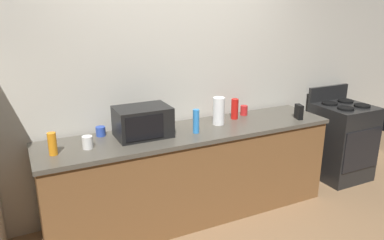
{
  "coord_description": "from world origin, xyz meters",
  "views": [
    {
      "loc": [
        -1.46,
        -2.58,
        2.04
      ],
      "look_at": [
        0.0,
        0.4,
        1.0
      ],
      "focal_mm": 34.82,
      "sensor_mm": 36.0,
      "label": 1
    }
  ],
  "objects_px": {
    "stove_range": "(341,141)",
    "paper_towel_roll": "(219,111)",
    "bottle_dish_soap": "(52,144)",
    "mug_blue": "(101,131)",
    "cordless_phone": "(299,112)",
    "bottle_hot_sauce": "(235,109)",
    "microwave": "(143,122)",
    "bottle_spray_cleaner": "(196,121)",
    "mug_red": "(244,110)",
    "mug_white": "(88,142)"
  },
  "relations": [
    {
      "from": "bottle_dish_soap",
      "to": "bottle_spray_cleaner",
      "type": "height_order",
      "value": "bottle_spray_cleaner"
    },
    {
      "from": "paper_towel_roll",
      "to": "cordless_phone",
      "type": "distance_m",
      "value": 0.86
    },
    {
      "from": "mug_blue",
      "to": "mug_red",
      "type": "xyz_separation_m",
      "value": [
        1.52,
        -0.02,
        0.01
      ]
    },
    {
      "from": "bottle_dish_soap",
      "to": "mug_blue",
      "type": "bearing_deg",
      "value": 32.2
    },
    {
      "from": "cordless_phone",
      "to": "bottle_dish_soap",
      "type": "distance_m",
      "value": 2.39
    },
    {
      "from": "bottle_spray_cleaner",
      "to": "cordless_phone",
      "type": "bearing_deg",
      "value": -3.7
    },
    {
      "from": "stove_range",
      "to": "cordless_phone",
      "type": "distance_m",
      "value": 1.01
    },
    {
      "from": "stove_range",
      "to": "microwave",
      "type": "relative_size",
      "value": 2.25
    },
    {
      "from": "microwave",
      "to": "bottle_hot_sauce",
      "type": "relative_size",
      "value": 2.28
    },
    {
      "from": "bottle_hot_sauce",
      "to": "bottle_dish_soap",
      "type": "relative_size",
      "value": 1.15
    },
    {
      "from": "cordless_phone",
      "to": "mug_blue",
      "type": "xyz_separation_m",
      "value": [
        -1.95,
        0.38,
        -0.03
      ]
    },
    {
      "from": "paper_towel_roll",
      "to": "cordless_phone",
      "type": "relative_size",
      "value": 1.8
    },
    {
      "from": "paper_towel_roll",
      "to": "bottle_spray_cleaner",
      "type": "relative_size",
      "value": 1.21
    },
    {
      "from": "microwave",
      "to": "bottle_spray_cleaner",
      "type": "height_order",
      "value": "microwave"
    },
    {
      "from": "paper_towel_roll",
      "to": "bottle_spray_cleaner",
      "type": "distance_m",
      "value": 0.35
    },
    {
      "from": "microwave",
      "to": "mug_blue",
      "type": "xyz_separation_m",
      "value": [
        -0.34,
        0.17,
        -0.09
      ]
    },
    {
      "from": "microwave",
      "to": "mug_red",
      "type": "distance_m",
      "value": 1.2
    },
    {
      "from": "stove_range",
      "to": "mug_white",
      "type": "height_order",
      "value": "stove_range"
    },
    {
      "from": "paper_towel_roll",
      "to": "cordless_phone",
      "type": "height_order",
      "value": "paper_towel_roll"
    },
    {
      "from": "mug_blue",
      "to": "mug_white",
      "type": "distance_m",
      "value": 0.31
    },
    {
      "from": "stove_range",
      "to": "paper_towel_roll",
      "type": "height_order",
      "value": "paper_towel_roll"
    },
    {
      "from": "mug_red",
      "to": "bottle_hot_sauce",
      "type": "bearing_deg",
      "value": -156.84
    },
    {
      "from": "cordless_phone",
      "to": "mug_blue",
      "type": "bearing_deg",
      "value": -176.4
    },
    {
      "from": "stove_range",
      "to": "microwave",
      "type": "height_order",
      "value": "microwave"
    },
    {
      "from": "paper_towel_roll",
      "to": "mug_red",
      "type": "bearing_deg",
      "value": 20.81
    },
    {
      "from": "paper_towel_roll",
      "to": "mug_blue",
      "type": "distance_m",
      "value": 1.14
    },
    {
      "from": "bottle_dish_soap",
      "to": "bottle_spray_cleaner",
      "type": "distance_m",
      "value": 1.24
    },
    {
      "from": "bottle_spray_cleaner",
      "to": "bottle_dish_soap",
      "type": "bearing_deg",
      "value": 178.56
    },
    {
      "from": "cordless_phone",
      "to": "mug_white",
      "type": "relative_size",
      "value": 1.42
    },
    {
      "from": "bottle_spray_cleaner",
      "to": "mug_red",
      "type": "xyz_separation_m",
      "value": [
        0.72,
        0.29,
        -0.06
      ]
    },
    {
      "from": "paper_towel_roll",
      "to": "bottle_hot_sauce",
      "type": "height_order",
      "value": "paper_towel_roll"
    },
    {
      "from": "bottle_dish_soap",
      "to": "mug_white",
      "type": "distance_m",
      "value": 0.27
    },
    {
      "from": "bottle_spray_cleaner",
      "to": "stove_range",
      "type": "bearing_deg",
      "value": 2.42
    },
    {
      "from": "bottle_hot_sauce",
      "to": "stove_range",
      "type": "bearing_deg",
      "value": -5.27
    },
    {
      "from": "microwave",
      "to": "bottle_hot_sauce",
      "type": "bearing_deg",
      "value": 4.78
    },
    {
      "from": "paper_towel_roll",
      "to": "mug_white",
      "type": "distance_m",
      "value": 1.29
    },
    {
      "from": "cordless_phone",
      "to": "bottle_dish_soap",
      "type": "xyz_separation_m",
      "value": [
        -2.39,
        0.11,
        0.02
      ]
    },
    {
      "from": "stove_range",
      "to": "bottle_dish_soap",
      "type": "bearing_deg",
      "value": -179.05
    },
    {
      "from": "cordless_phone",
      "to": "bottle_hot_sauce",
      "type": "height_order",
      "value": "bottle_hot_sauce"
    },
    {
      "from": "bottle_hot_sauce",
      "to": "mug_blue",
      "type": "height_order",
      "value": "bottle_hot_sauce"
    },
    {
      "from": "bottle_dish_soap",
      "to": "mug_blue",
      "type": "height_order",
      "value": "bottle_dish_soap"
    },
    {
      "from": "paper_towel_roll",
      "to": "bottle_hot_sauce",
      "type": "bearing_deg",
      "value": 19.17
    },
    {
      "from": "paper_towel_roll",
      "to": "bottle_dish_soap",
      "type": "relative_size",
      "value": 1.47
    },
    {
      "from": "paper_towel_roll",
      "to": "mug_red",
      "type": "xyz_separation_m",
      "value": [
        0.4,
        0.15,
        -0.08
      ]
    },
    {
      "from": "paper_towel_roll",
      "to": "mug_white",
      "type": "relative_size",
      "value": 2.56
    },
    {
      "from": "stove_range",
      "to": "bottle_spray_cleaner",
      "type": "height_order",
      "value": "bottle_spray_cleaner"
    },
    {
      "from": "stove_range",
      "to": "cordless_phone",
      "type": "bearing_deg",
      "value": -169.42
    },
    {
      "from": "stove_range",
      "to": "bottle_dish_soap",
      "type": "distance_m",
      "value": 3.29
    },
    {
      "from": "bottle_spray_cleaner",
      "to": "mug_white",
      "type": "relative_size",
      "value": 2.12
    },
    {
      "from": "bottle_spray_cleaner",
      "to": "mug_blue",
      "type": "xyz_separation_m",
      "value": [
        -0.8,
        0.31,
        -0.07
      ]
    }
  ]
}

